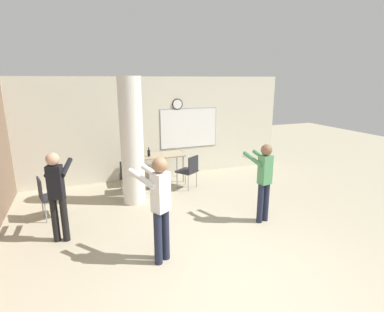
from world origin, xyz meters
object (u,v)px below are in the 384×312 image
(bottle_on_table, at_px, (149,153))
(chair_table_right, at_px, (189,169))
(chair_table_left, at_px, (129,174))
(person_watching_back, at_px, (57,190))
(person_playing_side, at_px, (264,177))
(folding_table, at_px, (156,157))
(chair_by_left_wall, at_px, (48,195))
(person_playing_front, at_px, (159,202))

(bottle_on_table, bearing_deg, chair_table_right, -40.18)
(chair_table_left, height_order, person_watching_back, person_watching_back)
(person_playing_side, height_order, person_watching_back, person_watching_back)
(folding_table, relative_size, bottle_on_table, 6.16)
(folding_table, height_order, person_playing_side, person_playing_side)
(chair_table_left, relative_size, person_watching_back, 0.55)
(chair_by_left_wall, bearing_deg, person_playing_side, -22.66)
(chair_table_right, height_order, person_playing_side, person_playing_side)
(person_playing_side, distance_m, person_watching_back, 3.72)
(folding_table, bearing_deg, person_watching_back, -134.50)
(bottle_on_table, bearing_deg, chair_table_left, -138.56)
(chair_table_left, relative_size, person_playing_side, 0.56)
(person_watching_back, bearing_deg, bottle_on_table, 47.47)
(folding_table, bearing_deg, person_playing_side, -65.79)
(chair_by_left_wall, bearing_deg, bottle_on_table, 28.97)
(chair_table_left, xyz_separation_m, person_playing_side, (2.20, -2.37, 0.41))
(person_playing_front, bearing_deg, chair_table_right, 61.47)
(chair_table_left, height_order, chair_table_right, same)
(person_playing_front, bearing_deg, person_playing_side, 14.58)
(person_playing_side, xyz_separation_m, person_watching_back, (-3.67, 0.64, 0.01))
(folding_table, relative_size, chair_by_left_wall, 1.69)
(folding_table, relative_size, person_watching_back, 0.93)
(bottle_on_table, relative_size, person_watching_back, 0.15)
(person_playing_side, bearing_deg, person_playing_front, -165.42)
(chair_table_left, relative_size, chair_by_left_wall, 1.00)
(folding_table, height_order, chair_by_left_wall, chair_by_left_wall)
(chair_by_left_wall, bearing_deg, person_playing_front, -52.53)
(chair_table_left, relative_size, person_playing_front, 0.52)
(folding_table, height_order, chair_table_right, chair_table_right)
(bottle_on_table, xyz_separation_m, chair_table_right, (0.86, -0.72, -0.34))
(person_playing_side, bearing_deg, folding_table, 114.21)
(person_playing_side, bearing_deg, bottle_on_table, 117.90)
(chair_by_left_wall, distance_m, person_playing_side, 4.26)
(chair_table_right, distance_m, person_playing_side, 2.36)
(chair_table_left, distance_m, person_watching_back, 2.31)
(chair_by_left_wall, height_order, chair_table_right, same)
(folding_table, distance_m, chair_by_left_wall, 2.91)
(chair_table_right, relative_size, person_playing_side, 0.56)
(chair_table_left, bearing_deg, bottle_on_table, 41.44)
(chair_table_left, xyz_separation_m, chair_table_right, (1.50, -0.16, 0.00))
(bottle_on_table, relative_size, person_playing_side, 0.15)
(bottle_on_table, bearing_deg, chair_by_left_wall, -151.03)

